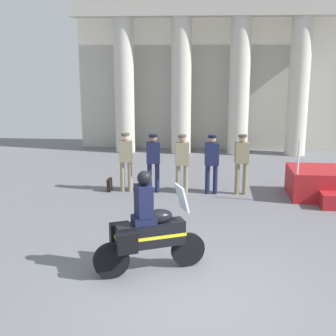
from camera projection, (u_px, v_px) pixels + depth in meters
ground_plane at (190, 297)px, 7.62m from camera, size 28.94×28.94×0.00m
colonnade_backdrop at (210, 70)px, 18.42m from camera, size 10.77×1.64×6.12m
officer_in_row_0 at (126, 157)px, 13.23m from camera, size 0.40×0.26×1.70m
officer_in_row_1 at (153, 159)px, 13.16m from camera, size 0.40×0.26×1.67m
officer_in_row_2 at (182, 159)px, 13.06m from camera, size 0.40×0.26×1.68m
officer_in_row_3 at (212, 160)px, 13.01m from camera, size 0.40×0.26×1.68m
officer_in_row_4 at (242, 159)px, 12.97m from camera, size 0.40×0.26×1.70m
motorcycle_with_rider at (147, 231)px, 8.30m from camera, size 1.96×1.06×1.90m
briefcase_on_ground at (110, 185)px, 13.47m from camera, size 0.10×0.32×0.36m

